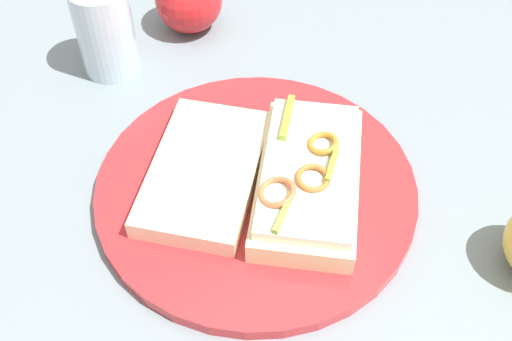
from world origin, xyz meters
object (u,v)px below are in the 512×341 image
Objects in this scene: sandwich at (308,177)px; bread_slice_side at (205,171)px; plate at (256,188)px; drinking_glass at (105,30)px.

sandwich is 0.10m from bread_slice_side.
plate is 0.06m from sandwich.
sandwich is 1.87× the size of drinking_glass.
bread_slice_side is at bearing -90.15° from sandwich.
drinking_glass is at bearing -124.18° from sandwich.
plate is 1.57× the size of sandwich.
sandwich is at bearing 94.23° from bread_slice_side.
plate is at bearing -90.31° from sandwich.
sandwich is at bearing 17.21° from drinking_glass.
plate is 0.05m from bread_slice_side.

